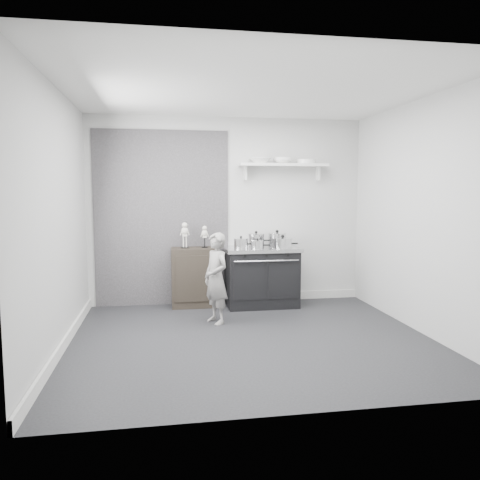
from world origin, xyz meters
name	(u,v)px	position (x,y,z in m)	size (l,w,h in m)	color
ground	(251,339)	(0.00, 0.00, 0.00)	(4.00, 4.00, 0.00)	black
room_shell	(241,191)	(-0.09, 0.15, 1.64)	(4.02, 3.62, 2.71)	#B9B8B6
wall_shelf	(283,166)	(0.80, 1.68, 2.01)	(1.30, 0.26, 0.24)	silver
stove	(261,276)	(0.44, 1.48, 0.43)	(1.05, 0.66, 0.85)	black
side_cabinet	(194,277)	(-0.51, 1.61, 0.42)	(0.65, 0.38, 0.84)	black
child	(216,278)	(-0.30, 0.70, 0.57)	(0.41, 0.27, 1.13)	gray
pot_front_left	(241,243)	(0.12, 1.38, 0.92)	(0.28, 0.20, 0.18)	silver
pot_back_left	(256,240)	(0.39, 1.61, 0.94)	(0.33, 0.24, 0.22)	silver
pot_back_right	(277,239)	(0.69, 1.60, 0.94)	(0.35, 0.27, 0.24)	silver
pot_front_right	(283,243)	(0.70, 1.32, 0.92)	(0.36, 0.27, 0.19)	silver
pot_front_center	(257,245)	(0.34, 1.31, 0.90)	(0.27, 0.19, 0.15)	silver
skeleton_full	(185,233)	(-0.64, 1.61, 1.05)	(0.12, 0.08, 0.42)	beige
skeleton_torso	(205,235)	(-0.36, 1.61, 1.02)	(0.10, 0.06, 0.36)	beige
bowl_large	(260,161)	(0.45, 1.67, 2.08)	(0.30, 0.30, 0.07)	white
bowl_small	(283,161)	(0.79, 1.67, 2.08)	(0.26, 0.26, 0.08)	white
plate_stack	(306,162)	(1.14, 1.67, 2.07)	(0.27, 0.27, 0.06)	white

